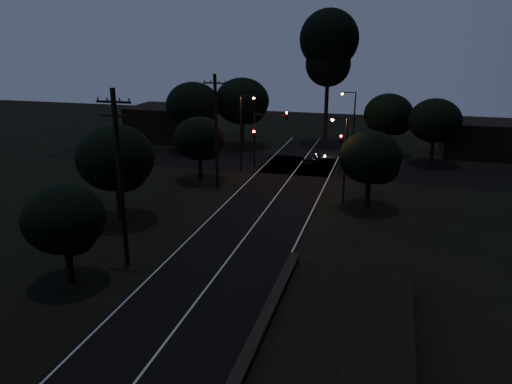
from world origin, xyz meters
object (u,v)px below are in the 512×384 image
Objects in this scene: tall_pine at (329,47)px; streetlight_b at (352,123)px; signal_left at (254,142)px; streetlight_a at (242,128)px; streetlight_c at (343,155)px; car at (314,158)px; utility_pole_mid at (120,177)px; utility_pole_far at (216,130)px; signal_mast at (270,129)px; signal_right at (341,147)px.

streetlight_b is (4.31, -11.00, -7.59)m from tall_pine.
streetlight_a is at bearing -109.59° from signal_left.
streetlight_c is at bearing -43.76° from signal_left.
signal_left reaches higher than car.
utility_pole_mid reaches higher than signal_left.
utility_pole_mid reaches higher than utility_pole_far.
utility_pole_far is 1.31× the size of streetlight_b.
utility_pole_mid reaches higher than car.
tall_pine reaches higher than streetlight_b.
streetlight_c reaches higher than signal_mast.
tall_pine reaches higher than streetlight_a.
car is at bearing 75.41° from utility_pole_mid.
utility_pole_mid is 1.76× the size of signal_mast.
car is (-4.45, 13.34, -3.77)m from streetlight_c.
utility_pole_mid is 1.05× the size of utility_pole_far.
utility_pole_far is 2.56× the size of signal_right.
car is (5.98, 3.35, -2.25)m from signal_left.
car is (4.29, 3.34, -3.76)m from signal_mast.
signal_right is at bearing 11.34° from streetlight_a.
streetlight_b is at bearing 25.99° from signal_mast.
streetlight_c is at bearing -82.98° from signal_right.
signal_right is 7.66m from signal_mast.
streetlight_b is (11.31, 12.00, -0.85)m from utility_pole_far.
utility_pole_far reaches higher than streetlight_c.
streetlight_c reaches higher than signal_right.
streetlight_b reaches higher than car.
utility_pole_mid is at bearing -128.26° from streetlight_c.
streetlight_c reaches higher than car.
streetlight_b is 2.34× the size of car.
signal_left is 0.51× the size of streetlight_a.
signal_mast is at bearing 82.96° from utility_pole_mid.
streetlight_b reaches higher than signal_right.
car is (-3.22, 3.35, -2.25)m from signal_right.
tall_pine is 4.95× the size of car.
signal_mast is 1.83× the size of car.
streetlight_a is 13.72m from streetlight_c.
signal_right is (3.60, -15.01, -9.39)m from tall_pine.
signal_mast is 9.15m from streetlight_b.
utility_pole_mid is 17.00m from utility_pole_far.
streetlight_a is 12.19m from streetlight_b.
utility_pole_far is at bearing -111.11° from signal_mast.
streetlight_b is 5.68m from car.
streetlight_b is at bearing 29.48° from streetlight_a.
tall_pine is at bearing -71.09° from car.
utility_pole_mid is 23.04m from streetlight_a.
utility_pole_mid reaches higher than streetlight_b.
streetlight_c is at bearing -87.86° from streetlight_b.
utility_pole_mid is at bearing -91.73° from streetlight_a.
signal_mast is 0.83× the size of streetlight_c.
tall_pine reaches higher than signal_right.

